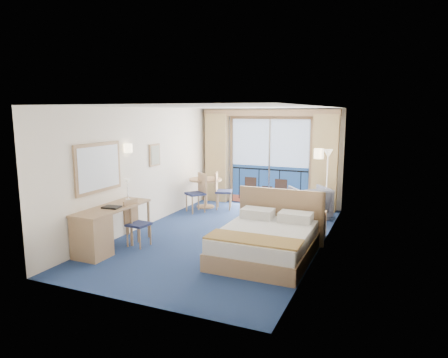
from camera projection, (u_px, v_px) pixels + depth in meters
floor at (224, 236)px, 8.46m from camera, size 6.50×6.50×0.00m
room_walls at (224, 153)px, 8.16m from camera, size 4.04×6.54×2.72m
balcony_door at (269, 164)px, 11.19m from camera, size 2.36×0.03×2.52m
curtain_left at (217, 158)px, 11.63m from camera, size 0.65×0.22×2.55m
curtain_right at (325, 163)px, 10.42m from camera, size 0.65×0.22×2.55m
pelmet at (269, 113)px, 10.84m from camera, size 3.80×0.25×0.18m
mirror at (99, 168)px, 7.61m from camera, size 0.05×1.25×0.95m
wall_print at (155, 155)px, 9.37m from camera, size 0.04×0.42×0.52m
sconce_left at (128, 148)px, 8.36m from camera, size 0.18×0.18×0.18m
sconce_right at (319, 154)px, 7.26m from camera, size 0.18×0.18×0.18m
bed at (266, 241)px, 7.18m from camera, size 1.74×2.07×1.09m
nightstand at (314, 224)px, 8.33m from camera, size 0.43×0.41×0.56m
phone at (315, 210)px, 8.24m from camera, size 0.20×0.17×0.08m
armchair at (310, 202)px, 9.86m from camera, size 1.20×1.20×0.79m
floor_lamp at (328, 167)px, 9.66m from camera, size 0.24×0.24×1.71m
desk at (97, 232)px, 7.26m from camera, size 0.60×1.73×0.81m
desk_chair at (135, 220)px, 7.81m from camera, size 0.43×0.42×0.91m
folder at (112, 207)px, 7.52m from camera, size 0.34×0.27×0.03m
desk_lamp at (127, 185)px, 8.07m from camera, size 0.11×0.11×0.43m
round_table at (205, 186)px, 10.93m from camera, size 0.89×0.89×0.80m
table_chair_a at (221, 188)px, 10.76m from camera, size 0.55×0.54×1.00m
table_chair_b at (198, 190)px, 10.46m from camera, size 0.62×0.62×1.02m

